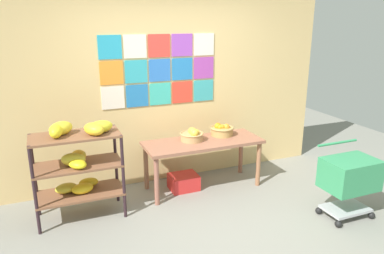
% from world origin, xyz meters
% --- Properties ---
extents(ground, '(9.30, 9.30, 0.00)m').
position_xyz_m(ground, '(0.00, 0.00, 0.00)').
color(ground, gray).
extents(back_wall_with_art, '(4.68, 0.07, 2.95)m').
position_xyz_m(back_wall_with_art, '(-0.00, 1.68, 1.48)').
color(back_wall_with_art, '#DBB675').
rests_on(back_wall_with_art, ground).
extents(banana_shelf_unit, '(0.96, 0.49, 1.14)m').
position_xyz_m(banana_shelf_unit, '(-1.27, 1.02, 0.72)').
color(banana_shelf_unit, black).
rests_on(banana_shelf_unit, ground).
extents(display_table, '(1.56, 0.60, 0.66)m').
position_xyz_m(display_table, '(0.33, 1.19, 0.58)').
color(display_table, '#915B45').
rests_on(display_table, ground).
extents(fruit_basket_right, '(0.32, 0.32, 0.17)m').
position_xyz_m(fruit_basket_right, '(0.66, 1.32, 0.73)').
color(fruit_basket_right, '#AB8649').
rests_on(fruit_basket_right, display_table).
extents(fruit_basket_left, '(0.31, 0.31, 0.17)m').
position_xyz_m(fruit_basket_left, '(0.20, 1.26, 0.73)').
color(fruit_basket_left, tan).
rests_on(fruit_basket_left, display_table).
extents(produce_crate_under_table, '(0.37, 0.30, 0.20)m').
position_xyz_m(produce_crate_under_table, '(0.06, 1.23, 0.10)').
color(produce_crate_under_table, red).
rests_on(produce_crate_under_table, ground).
extents(shopping_cart, '(0.59, 0.46, 0.84)m').
position_xyz_m(shopping_cart, '(1.54, -0.15, 0.50)').
color(shopping_cart, black).
rests_on(shopping_cart, ground).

